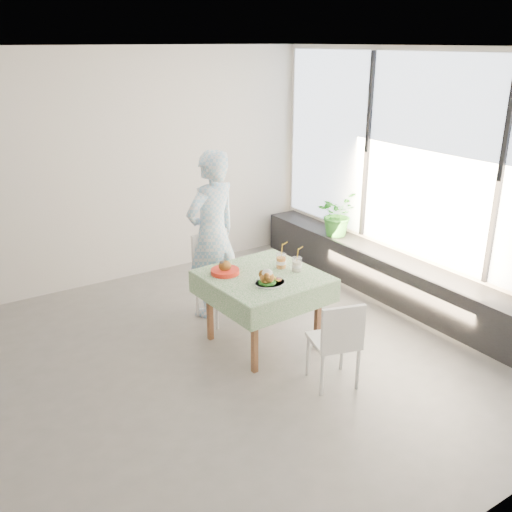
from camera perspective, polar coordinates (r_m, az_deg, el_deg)
floor at (r=5.32m, az=-7.14°, el=-11.80°), size 6.00×6.00×0.00m
ceiling at (r=4.49m, az=-8.81°, el=19.93°), size 6.00×6.00×0.00m
wall_back at (r=6.99m, az=-16.93°, el=7.93°), size 6.00×0.02×2.80m
wall_front at (r=2.86m, az=14.91°, el=-10.52°), size 6.00×0.02×2.80m
wall_right at (r=6.53m, az=16.71°, el=7.08°), size 0.02×5.00×2.80m
window_pane at (r=6.45m, az=16.77°, el=9.21°), size 0.01×4.80×2.18m
window_ledge at (r=6.73m, az=14.60°, el=-2.63°), size 0.40×4.80×0.50m
cafe_table at (r=5.58m, az=0.71°, el=-4.55°), size 1.09×1.09×0.74m
chair_far at (r=6.19m, az=-3.58°, el=-3.70°), size 0.48×0.48×0.93m
chair_near at (r=5.10m, az=7.74°, el=-10.03°), size 0.48×0.48×0.81m
diner at (r=6.10m, az=-4.41°, el=2.15°), size 0.75×0.58×1.82m
main_dish at (r=5.24m, az=1.26°, el=-2.34°), size 0.30×0.30×0.15m
juice_cup_orange at (r=5.61m, az=2.52°, el=-0.54°), size 0.11×0.11×0.30m
juice_cup_lemonade at (r=5.54m, az=4.10°, el=-0.89°), size 0.10×0.10×0.28m
second_dish at (r=5.49m, az=-3.12°, el=-1.39°), size 0.28×0.28×0.13m
potted_plant at (r=7.33m, az=8.08°, el=4.21°), size 0.65×0.62×0.57m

